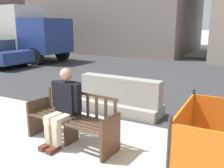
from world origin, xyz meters
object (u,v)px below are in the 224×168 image
at_px(seated_person, 64,105).
at_px(jersey_barrier_centre, 120,98).
at_px(delivery_truck, 13,31).
at_px(street_bench, 72,121).

height_order(seated_person, jersey_barrier_centre, seated_person).
height_order(jersey_barrier_centre, delivery_truck, delivery_truck).
distance_m(seated_person, delivery_truck, 12.09).
bearing_deg(jersey_barrier_centre, seated_person, -94.43).
bearing_deg(seated_person, jersey_barrier_centre, 85.57).
relative_size(seated_person, delivery_truck, 0.19).
bearing_deg(seated_person, delivery_truck, 142.76).
bearing_deg(delivery_truck, jersey_barrier_centre, -29.11).
relative_size(street_bench, delivery_truck, 0.25).
height_order(seated_person, delivery_truck, delivery_truck).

